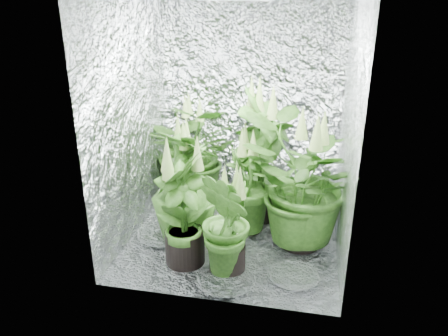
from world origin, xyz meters
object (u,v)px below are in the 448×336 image
Objects in this scene: plant_e at (303,184)px; plant_f at (184,210)px; plant_c at (248,183)px; circulation_fan at (314,208)px; plant_d at (185,188)px; plant_b at (262,157)px; plant_g at (227,226)px; plant_a at (193,150)px.

plant_e is 0.90m from plant_f.
plant_c is 2.88× the size of circulation_fan.
plant_d is at bearing -130.73° from circulation_fan.
plant_c is at bearing 33.16° from plant_d.
plant_b is 0.90m from plant_g.
plant_f is (-0.80, -0.40, -0.09)m from plant_e.
plant_e is at bearing 8.49° from plant_d.
plant_b is (0.66, -0.24, 0.07)m from plant_a.
plant_b is at bearing 71.47° from plant_c.
circulation_fan is (0.98, 0.50, -0.32)m from plant_d.
plant_b is at bearing -19.70° from plant_a.
plant_a is 0.70m from plant_b.
plant_d is at bearing 138.16° from plant_g.
plant_e is 1.43× the size of plant_g.
plant_d is 1.06× the size of plant_f.
circulation_fan is at bearing 22.10° from plant_c.
circulation_fan is at bearing -13.07° from plant_a.
plant_d is (-0.43, -0.28, 0.05)m from plant_c.
plant_e is at bearing 26.67° from plant_f.
plant_c is 0.65m from circulation_fan.
plant_b reaches higher than plant_c.
plant_d is 1.15m from circulation_fan.
circulation_fan is (0.11, 0.37, -0.38)m from plant_e.
plant_a is 1.12× the size of plant_c.
plant_f reaches higher than plant_g.
plant_e is 3.81× the size of circulation_fan.
plant_a is at bearing 115.70° from plant_g.
plant_d is 3.16× the size of circulation_fan.
plant_e reaches higher than plant_c.
plant_e is 1.27× the size of plant_f.
plant_f is at bearing 166.52° from plant_g.
plant_f is 2.99× the size of circulation_fan.
plant_c is 1.08× the size of plant_g.
plant_a is 1.07× the size of plant_f.
plant_c is 0.96× the size of plant_f.
plant_c is at bearing -39.67° from plant_a.
plant_g is 2.66× the size of circulation_fan.
plant_g is at bearing -97.97° from plant_b.
plant_f is at bearing -119.30° from plant_b.
plant_c is 0.47m from plant_e.
plant_f is (0.21, -1.04, -0.06)m from plant_a.
plant_g is at bearing -134.74° from plant_e.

